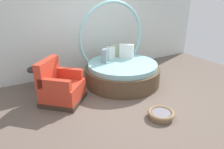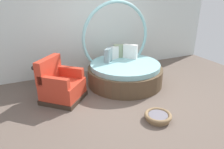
{
  "view_description": "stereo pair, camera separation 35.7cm",
  "coord_description": "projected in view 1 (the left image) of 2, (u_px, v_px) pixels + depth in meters",
  "views": [
    {
      "loc": [
        -2.28,
        -3.37,
        2.27
      ],
      "look_at": [
        -0.21,
        0.32,
        0.55
      ],
      "focal_mm": 33.47,
      "sensor_mm": 36.0,
      "label": 1
    },
    {
      "loc": [
        -1.97,
        -3.53,
        2.27
      ],
      "look_at": [
        -0.21,
        0.32,
        0.55
      ],
      "focal_mm": 33.47,
      "sensor_mm": 36.0,
      "label": 2
    }
  ],
  "objects": [
    {
      "name": "round_daybed",
      "position": [
        121.0,
        68.0,
        5.43
      ],
      "size": [
        1.91,
        1.91,
        2.05
      ],
      "color": "brown",
      "rests_on": "ground_plane"
    },
    {
      "name": "red_armchair",
      "position": [
        60.0,
        88.0,
        4.46
      ],
      "size": [
        1.13,
        1.13,
        0.94
      ],
      "color": "#38281E",
      "rests_on": "ground_plane"
    },
    {
      "name": "back_wall",
      "position": [
        86.0,
        17.0,
        5.77
      ],
      "size": [
        8.0,
        0.12,
        3.13
      ],
      "primitive_type": "cube",
      "color": "silver",
      "rests_on": "ground_plane"
    },
    {
      "name": "side_table",
      "position": [
        37.0,
        72.0,
        5.05
      ],
      "size": [
        0.44,
        0.44,
        0.52
      ],
      "color": "#2D231E",
      "rests_on": "ground_plane"
    },
    {
      "name": "ground_plane",
      "position": [
        127.0,
        101.0,
        4.62
      ],
      "size": [
        8.0,
        8.0,
        0.02
      ],
      "primitive_type": "cube",
      "color": "#66564C"
    },
    {
      "name": "pet_basket",
      "position": [
        161.0,
        114.0,
        3.98
      ],
      "size": [
        0.51,
        0.51,
        0.13
      ],
      "color": "#8E704C",
      "rests_on": "ground_plane"
    }
  ]
}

